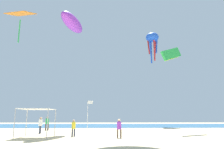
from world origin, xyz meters
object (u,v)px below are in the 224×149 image
(kite_inflatable_purple, at_px, (72,23))
(person_rightmost, at_px, (119,127))
(canopy_tent, at_px, (37,110))
(kite_diamond_orange, at_px, (21,15))
(kite_octopus_blue, at_px, (152,39))
(person_central, at_px, (74,127))
(banner_flag, at_px, (88,114))
(person_near_tent, at_px, (40,124))
(person_leftmost, at_px, (47,122))
(kite_parafoil_green, at_px, (171,54))

(kite_inflatable_purple, bearing_deg, person_rightmost, 48.97)
(canopy_tent, distance_m, kite_inflatable_purple, 14.87)
(kite_diamond_orange, distance_m, kite_octopus_blue, 30.87)
(person_central, height_order, kite_diamond_orange, kite_diamond_orange)
(person_central, bearing_deg, banner_flag, 106.05)
(person_central, bearing_deg, kite_octopus_blue, 95.61)
(person_near_tent, height_order, person_central, person_near_tent)
(person_leftmost, relative_size, person_rightmost, 1.17)
(kite_diamond_orange, bearing_deg, canopy_tent, 141.70)
(canopy_tent, bearing_deg, banner_flag, 44.45)
(banner_flag, xyz_separation_m, kite_inflatable_purple, (-2.80, 3.64, 12.68))
(canopy_tent, xyz_separation_m, kite_parafoil_green, (15.42, 7.90, 7.98))
(person_central, height_order, kite_parafoil_green, kite_parafoil_green)
(banner_flag, bearing_deg, kite_inflatable_purple, 127.56)
(canopy_tent, relative_size, person_central, 1.83)
(kite_diamond_orange, bearing_deg, person_leftmost, -117.91)
(kite_diamond_orange, bearing_deg, banner_flag, 179.65)
(person_leftmost, xyz_separation_m, kite_diamond_orange, (-3.40, -3.78, 14.22))
(banner_flag, bearing_deg, kite_octopus_blue, 60.56)
(person_rightmost, distance_m, banner_flag, 6.11)
(kite_diamond_orange, xyz_separation_m, kite_parafoil_green, (20.64, 1.13, -4.95))
(person_near_tent, bearing_deg, person_leftmost, -175.68)
(person_leftmost, bearing_deg, canopy_tent, -112.86)
(banner_flag, distance_m, kite_octopus_blue, 31.88)
(kite_inflatable_purple, relative_size, kite_parafoil_green, 1.75)
(canopy_tent, distance_m, banner_flag, 6.15)
(kite_inflatable_purple, bearing_deg, kite_octopus_blue, 155.37)
(person_near_tent, bearing_deg, kite_parafoil_green, 97.29)
(person_leftmost, bearing_deg, person_near_tent, -114.74)
(person_central, bearing_deg, person_rightmost, 12.70)
(canopy_tent, bearing_deg, person_leftmost, 99.78)
(banner_flag, bearing_deg, person_rightmost, -58.01)
(banner_flag, bearing_deg, person_central, -107.58)
(person_rightmost, bearing_deg, kite_octopus_blue, 85.53)
(canopy_tent, relative_size, person_near_tent, 1.58)
(kite_octopus_blue, bearing_deg, banner_flag, -99.55)
(person_central, distance_m, kite_diamond_orange, 17.76)
(person_leftmost, bearing_deg, kite_diamond_orange, -164.63)
(kite_octopus_blue, bearing_deg, kite_inflatable_purple, -109.30)
(kite_parafoil_green, bearing_deg, canopy_tent, -14.03)
(canopy_tent, relative_size, banner_flag, 0.79)
(canopy_tent, height_order, kite_octopus_blue, kite_octopus_blue)
(person_central, xyz_separation_m, kite_diamond_orange, (-8.52, 5.92, 14.42))
(canopy_tent, xyz_separation_m, kite_inflatable_purple, (1.59, 7.94, 12.47))
(kite_diamond_orange, height_order, kite_parafoil_green, kite_diamond_orange)
(person_near_tent, xyz_separation_m, kite_diamond_orange, (-4.21, 2.03, 14.27))
(kite_inflatable_purple, bearing_deg, banner_flag, 52.13)
(person_rightmost, xyz_separation_m, kite_inflatable_purple, (-5.97, 8.72, 13.92))
(person_near_tent, height_order, person_rightmost, person_near_tent)
(banner_flag, height_order, kite_parafoil_green, kite_parafoil_green)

